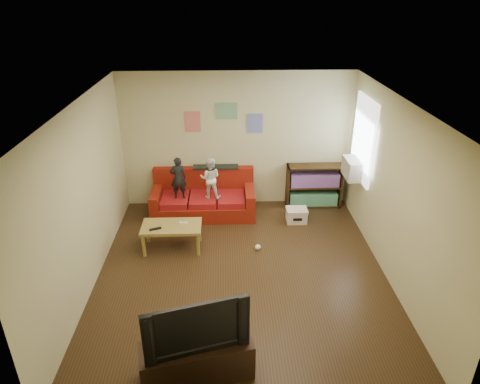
{
  "coord_description": "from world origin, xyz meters",
  "views": [
    {
      "loc": [
        -0.23,
        -5.49,
        4.09
      ],
      "look_at": [
        0.0,
        0.8,
        1.05
      ],
      "focal_mm": 32.0,
      "sensor_mm": 36.0,
      "label": 1
    }
  ],
  "objects_px": {
    "child_b": "(210,178)",
    "tv_stand": "(197,361)",
    "child_a": "(178,178)",
    "bookshelf": "(314,188)",
    "sofa": "(204,199)",
    "coffee_table": "(172,229)",
    "television": "(195,322)",
    "file_box": "(296,215)"
  },
  "relations": [
    {
      "from": "tv_stand",
      "to": "bookshelf",
      "type": "bearing_deg",
      "value": 51.35
    },
    {
      "from": "child_b",
      "to": "television",
      "type": "bearing_deg",
      "value": 95.23
    },
    {
      "from": "child_a",
      "to": "television",
      "type": "height_order",
      "value": "child_a"
    },
    {
      "from": "sofa",
      "to": "tv_stand",
      "type": "relative_size",
      "value": 1.57
    },
    {
      "from": "bookshelf",
      "to": "file_box",
      "type": "xyz_separation_m",
      "value": [
        -0.44,
        -0.67,
        -0.25
      ]
    },
    {
      "from": "child_a",
      "to": "bookshelf",
      "type": "xyz_separation_m",
      "value": [
        2.68,
        0.4,
        -0.44
      ]
    },
    {
      "from": "tv_stand",
      "to": "sofa",
      "type": "bearing_deg",
      "value": 79.39
    },
    {
      "from": "coffee_table",
      "to": "file_box",
      "type": "distance_m",
      "value": 2.44
    },
    {
      "from": "child_a",
      "to": "tv_stand",
      "type": "xyz_separation_m",
      "value": [
        0.54,
        -3.83,
        -0.59
      ]
    },
    {
      "from": "child_a",
      "to": "bookshelf",
      "type": "bearing_deg",
      "value": -177.22
    },
    {
      "from": "sofa",
      "to": "coffee_table",
      "type": "height_order",
      "value": "sofa"
    },
    {
      "from": "sofa",
      "to": "file_box",
      "type": "xyz_separation_m",
      "value": [
        1.78,
        -0.44,
        -0.15
      ]
    },
    {
      "from": "child_b",
      "to": "file_box",
      "type": "distance_m",
      "value": 1.79
    },
    {
      "from": "coffee_table",
      "to": "file_box",
      "type": "xyz_separation_m",
      "value": [
        2.27,
        0.84,
        -0.25
      ]
    },
    {
      "from": "file_box",
      "to": "coffee_table",
      "type": "bearing_deg",
      "value": -159.61
    },
    {
      "from": "child_b",
      "to": "television",
      "type": "relative_size",
      "value": 0.69
    },
    {
      "from": "sofa",
      "to": "bookshelf",
      "type": "bearing_deg",
      "value": 5.95
    },
    {
      "from": "sofa",
      "to": "coffee_table",
      "type": "bearing_deg",
      "value": -110.8
    },
    {
      "from": "coffee_table",
      "to": "tv_stand",
      "type": "relative_size",
      "value": 0.79
    },
    {
      "from": "file_box",
      "to": "tv_stand",
      "type": "relative_size",
      "value": 0.31
    },
    {
      "from": "child_b",
      "to": "file_box",
      "type": "height_order",
      "value": "child_b"
    },
    {
      "from": "sofa",
      "to": "child_b",
      "type": "height_order",
      "value": "child_b"
    },
    {
      "from": "child_b",
      "to": "tv_stand",
      "type": "height_order",
      "value": "child_b"
    },
    {
      "from": "file_box",
      "to": "television",
      "type": "relative_size",
      "value": 0.34
    },
    {
      "from": "tv_stand",
      "to": "file_box",
      "type": "bearing_deg",
      "value": 52.64
    },
    {
      "from": "sofa",
      "to": "tv_stand",
      "type": "xyz_separation_m",
      "value": [
        0.08,
        -4.0,
        -0.06
      ]
    },
    {
      "from": "child_b",
      "to": "child_a",
      "type": "bearing_deg",
      "value": 6.19
    },
    {
      "from": "sofa",
      "to": "file_box",
      "type": "height_order",
      "value": "sofa"
    },
    {
      "from": "coffee_table",
      "to": "file_box",
      "type": "bearing_deg",
      "value": 20.39
    },
    {
      "from": "child_a",
      "to": "television",
      "type": "distance_m",
      "value": 3.87
    },
    {
      "from": "tv_stand",
      "to": "television",
      "type": "bearing_deg",
      "value": 0.0
    },
    {
      "from": "child_a",
      "to": "coffee_table",
      "type": "xyz_separation_m",
      "value": [
        -0.04,
        -1.12,
        -0.45
      ]
    },
    {
      "from": "sofa",
      "to": "bookshelf",
      "type": "xyz_separation_m",
      "value": [
        2.22,
        0.23,
        0.1
      ]
    },
    {
      "from": "sofa",
      "to": "bookshelf",
      "type": "relative_size",
      "value": 1.8
    },
    {
      "from": "coffee_table",
      "to": "bookshelf",
      "type": "relative_size",
      "value": 0.91
    },
    {
      "from": "child_b",
      "to": "tv_stand",
      "type": "bearing_deg",
      "value": 95.23
    },
    {
      "from": "file_box",
      "to": "television",
      "type": "bearing_deg",
      "value": -115.54
    },
    {
      "from": "child_a",
      "to": "coffee_table",
      "type": "distance_m",
      "value": 1.2
    },
    {
      "from": "child_b",
      "to": "coffee_table",
      "type": "bearing_deg",
      "value": 66.52
    },
    {
      "from": "sofa",
      "to": "coffee_table",
      "type": "relative_size",
      "value": 1.99
    },
    {
      "from": "child_a",
      "to": "child_b",
      "type": "distance_m",
      "value": 0.6
    },
    {
      "from": "file_box",
      "to": "sofa",
      "type": "bearing_deg",
      "value": 166.15
    }
  ]
}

